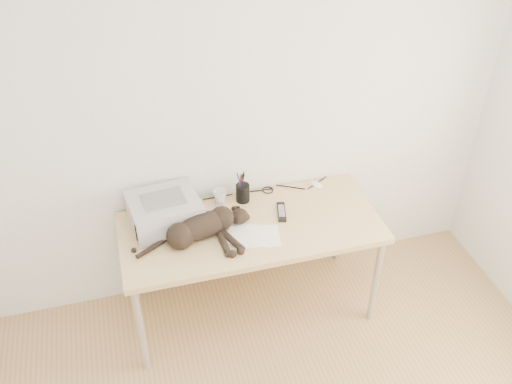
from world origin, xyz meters
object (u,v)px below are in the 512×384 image
object	(u,v)px
desk	(247,233)
pen_cup	(243,193)
mouse	(317,184)
cat	(200,229)
printer	(165,211)
mug	(220,196)

from	to	relation	value
desk	pen_cup	xyz separation A→B (m)	(0.01, 0.17, 0.20)
desk	mouse	xyz separation A→B (m)	(0.53, 0.19, 0.15)
cat	mouse	world-z (taller)	cat
cat	pen_cup	bearing A→B (deg)	25.49
printer	mouse	bearing A→B (deg)	6.86
printer	mug	bearing A→B (deg)	18.64
desk	printer	world-z (taller)	printer
pen_cup	cat	bearing A→B (deg)	-139.25
desk	pen_cup	distance (m)	0.26
cat	printer	bearing A→B (deg)	118.12
desk	cat	size ratio (longest dim) A/B	2.21
mug	pen_cup	distance (m)	0.15
mug	desk	bearing A→B (deg)	-56.09
mug	mouse	xyz separation A→B (m)	(0.66, 0.00, -0.03)
desk	mouse	world-z (taller)	mouse
printer	pen_cup	world-z (taller)	pen_cup
mug	mouse	bearing A→B (deg)	0.00
desk	printer	bearing A→B (deg)	171.99
printer	pen_cup	xyz separation A→B (m)	(0.51, 0.10, -0.03)
cat	pen_cup	world-z (taller)	pen_cup
mug	pen_cup	world-z (taller)	pen_cup
desk	pen_cup	bearing A→B (deg)	84.96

